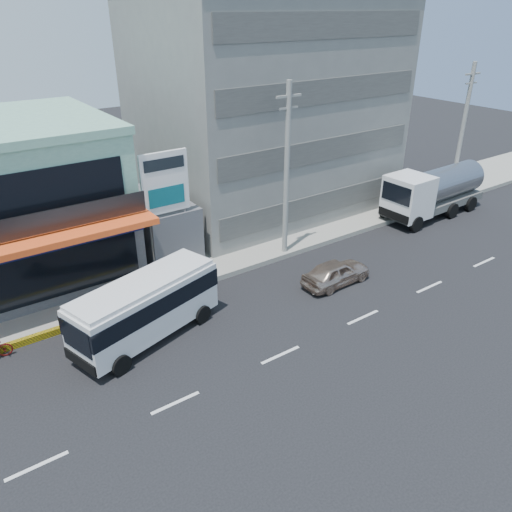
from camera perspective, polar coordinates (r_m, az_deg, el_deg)
The scene contains 11 objects.
ground at distance 21.79m, azimuth 2.81°, elevation -11.23°, with size 120.00×120.00×0.00m, color black.
sidewalk at distance 30.79m, azimuth -0.62°, elevation 1.28°, with size 70.00×5.00×0.30m, color gray.
concrete_building at distance 35.75m, azimuth 0.98°, elevation 16.46°, with size 16.00×12.00×14.00m, color gray.
gap_structure at distance 29.95m, azimuth -11.30°, elevation 3.33°, with size 3.00×6.00×3.50m, color #48484D.
satellite_dish at distance 28.42m, azimuth -10.78°, elevation 6.06°, with size 1.50×1.50×0.15m, color slate.
billboard at distance 26.23m, azimuth -10.32°, elevation 7.48°, with size 2.60×0.18×6.90m.
utility_pole_near at distance 27.95m, azimuth 3.52°, elevation 9.55°, with size 1.60×0.30×10.00m.
utility_pole_far at distance 39.66m, azimuth 22.46°, elevation 12.81°, with size 1.60×0.30×10.00m.
minibus at distance 22.38m, azimuth -12.51°, elevation -5.41°, with size 7.25×4.05×2.89m.
sedan at distance 26.87m, azimuth 9.14°, elevation -1.86°, with size 1.61×3.99×1.36m, color beige.
tanker_truck at distance 37.05m, azimuth 19.48°, elevation 7.01°, with size 8.67×2.98×3.39m.
Camera 1 is at (-10.73, -13.41, 13.41)m, focal length 35.00 mm.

